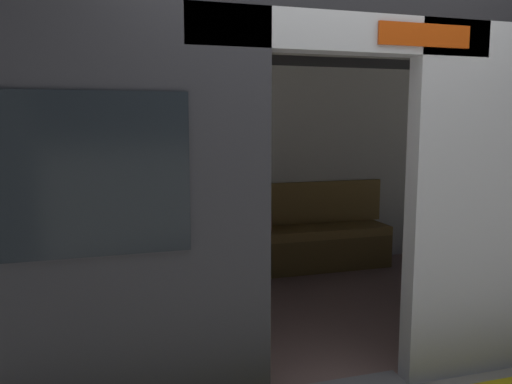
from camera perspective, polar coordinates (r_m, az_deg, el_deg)
train_car at (r=3.98m, az=0.77°, el=6.75°), size 6.40×2.80×2.22m
bench_seat at (r=5.17m, az=-2.48°, el=-5.69°), size 3.36×0.44×0.44m
person_seated at (r=5.00m, az=-4.74°, el=-2.36°), size 0.55×0.71×1.17m
handbag at (r=5.27m, az=0.20°, el=-3.31°), size 0.26×0.15×0.17m
book at (r=5.11m, az=-9.60°, el=-4.62°), size 0.21×0.25×0.03m
grab_pole_door at (r=3.17m, az=-0.30°, el=-1.39°), size 0.04×0.04×2.08m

